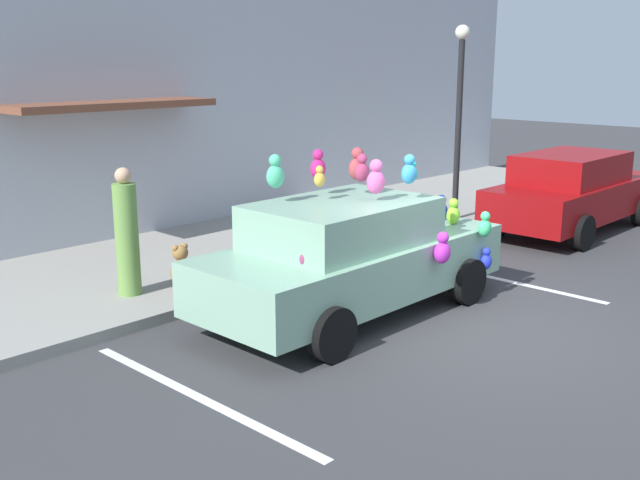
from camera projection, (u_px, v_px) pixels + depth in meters
name	position (u px, v px, depth m)	size (l,w,h in m)	color
ground_plane	(475.00, 330.00, 9.23)	(60.00, 60.00, 0.00)	#38383A
sidewalk	(221.00, 254.00, 12.55)	(24.00, 4.00, 0.15)	gray
storefront_building	(139.00, 65.00, 13.23)	(24.00, 1.25, 6.40)	#B2B7C1
parking_stripe_front	(494.00, 278.00, 11.42)	(0.12, 3.60, 0.01)	silver
parking_stripe_rear	(198.00, 397.00, 7.40)	(0.12, 3.60, 0.01)	silver
plush_covered_car	(351.00, 255.00, 9.63)	(4.46, 2.08, 2.17)	#85B296
parked_sedan_behind	(573.00, 191.00, 14.37)	(4.46, 1.89, 1.54)	maroon
teddy_bear_on_sidewalk	(181.00, 267.00, 10.47)	(0.32, 0.27, 0.61)	#9E723D
street_lamp_post	(459.00, 102.00, 14.38)	(0.28, 0.28, 3.78)	black
pedestrian_near_shopfront	(127.00, 236.00, 9.98)	(0.32, 0.32, 1.75)	#6A9846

